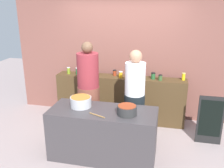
{
  "coord_description": "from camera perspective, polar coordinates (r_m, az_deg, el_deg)",
  "views": [
    {
      "loc": [
        0.95,
        -3.8,
        2.47
      ],
      "look_at": [
        0.0,
        0.35,
        1.05
      ],
      "focal_mm": 40.48,
      "sensor_mm": 36.0,
      "label": 1
    }
  ],
  "objects": [
    {
      "name": "preserve_jar_4",
      "position": [
        5.28,
        0.61,
        2.56
      ],
      "size": [
        0.08,
        0.08,
        0.12
      ],
      "color": "maroon",
      "rests_on": "display_shelf"
    },
    {
      "name": "preserve_jar_0",
      "position": [
        5.49,
        -9.78,
        3.02
      ],
      "size": [
        0.07,
        0.07,
        0.14
      ],
      "color": "olive",
      "rests_on": "display_shelf"
    },
    {
      "name": "preserve_jar_9",
      "position": [
        5.04,
        10.86,
        1.44
      ],
      "size": [
        0.08,
        0.08,
        0.12
      ],
      "color": "#3A5B2E",
      "rests_on": "display_shelf"
    },
    {
      "name": "cooking_pot_center",
      "position": [
        3.83,
        3.4,
        -5.91
      ],
      "size": [
        0.3,
        0.3,
        0.14
      ],
      "color": "#2D2D2D",
      "rests_on": "prep_table"
    },
    {
      "name": "display_shelf",
      "position": [
        5.37,
        1.78,
        -3.28
      ],
      "size": [
        2.7,
        0.36,
        0.96
      ],
      "primitive_type": "cube",
      "color": "#49351D",
      "rests_on": "ground"
    },
    {
      "name": "preserve_jar_5",
      "position": [
        5.13,
        1.97,
        2.14
      ],
      "size": [
        0.08,
        0.08,
        0.13
      ],
      "color": "gold",
      "rests_on": "display_shelf"
    },
    {
      "name": "preserve_jar_1",
      "position": [
        5.42,
        -7.78,
        2.94
      ],
      "size": [
        0.08,
        0.08,
        0.14
      ],
      "color": "#20572E",
      "rests_on": "display_shelf"
    },
    {
      "name": "preserve_jar_6",
      "position": [
        5.09,
        4.73,
        2.03
      ],
      "size": [
        0.07,
        0.07,
        0.14
      ],
      "color": "#442452",
      "rests_on": "display_shelf"
    },
    {
      "name": "prep_table",
      "position": [
        4.17,
        -2.03,
        -11.14
      ],
      "size": [
        1.7,
        0.7,
        0.82
      ],
      "primitive_type": "cube",
      "color": "#3C373A",
      "rests_on": "ground"
    },
    {
      "name": "wooden_spoon",
      "position": [
        3.81,
        -3.39,
        -7.05
      ],
      "size": [
        0.27,
        0.13,
        0.02
      ],
      "primitive_type": "cylinder",
      "rotation": [
        1.57,
        0.0,
        4.3
      ],
      "color": "#9E703D",
      "rests_on": "prep_table"
    },
    {
      "name": "storefront_wall",
      "position": [
        5.42,
        2.62,
        8.13
      ],
      "size": [
        4.8,
        0.12,
        3.0
      ],
      "primitive_type": "cube",
      "color": "brown",
      "rests_on": "ground"
    },
    {
      "name": "cook_in_cap",
      "position": [
        4.46,
        5.08,
        -4.07
      ],
      "size": [
        0.36,
        0.36,
        1.69
      ],
      "color": "black",
      "rests_on": "ground"
    },
    {
      "name": "preserve_jar_3",
      "position": [
        5.37,
        -3.57,
        2.88
      ],
      "size": [
        0.07,
        0.07,
        0.14
      ],
      "color": "#532C4B",
      "rests_on": "display_shelf"
    },
    {
      "name": "cook_with_tongs",
      "position": [
        4.61,
        -5.29,
        -2.7
      ],
      "size": [
        0.4,
        0.4,
        1.8
      ],
      "color": "brown",
      "rests_on": "ground"
    },
    {
      "name": "preserve_jar_8",
      "position": [
        5.11,
        9.28,
        1.85
      ],
      "size": [
        0.09,
        0.09,
        0.13
      ],
      "color": "#255A2E",
      "rests_on": "display_shelf"
    },
    {
      "name": "cooking_pot_left",
      "position": [
        4.12,
        -7.05,
        -3.98
      ],
      "size": [
        0.34,
        0.34,
        0.17
      ],
      "color": "#B7B7BC",
      "rests_on": "prep_table"
    },
    {
      "name": "ground",
      "position": [
        4.63,
        -0.99,
        -13.79
      ],
      "size": [
        12.0,
        12.0,
        0.0
      ],
      "primitive_type": "plane",
      "color": "#A28F8D"
    },
    {
      "name": "preserve_jar_7",
      "position": [
        5.17,
        6.87,
        2.23
      ],
      "size": [
        0.09,
        0.09,
        0.15
      ],
      "color": "#255538",
      "rests_on": "display_shelf"
    },
    {
      "name": "preserve_jar_2",
      "position": [
        5.3,
        -5.51,
        2.5
      ],
      "size": [
        0.09,
        0.09,
        0.11
      ],
      "color": "#B13127",
      "rests_on": "display_shelf"
    },
    {
      "name": "chalkboard_sign",
      "position": [
        4.82,
        21.28,
        -7.63
      ],
      "size": [
        0.44,
        0.05,
        0.9
      ],
      "color": "black",
      "rests_on": "ground"
    },
    {
      "name": "preserve_jar_10",
      "position": [
        5.17,
        15.86,
        1.64
      ],
      "size": [
        0.07,
        0.07,
        0.15
      ],
      "color": "yellow",
      "rests_on": "display_shelf"
    }
  ]
}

